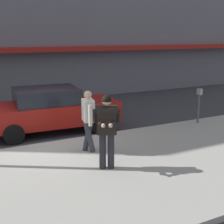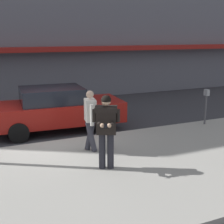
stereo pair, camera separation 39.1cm
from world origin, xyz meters
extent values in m
plane|color=#333338|center=(0.00, 0.00, 0.00)|extent=(80.00, 80.00, 0.00)
cube|color=#99968E|center=(1.00, -2.85, 0.07)|extent=(32.00, 5.30, 0.14)
cube|color=silver|center=(1.00, 0.05, 0.00)|extent=(28.00, 0.12, 0.01)
cube|color=maroon|center=(1.00, 6.15, 2.60)|extent=(26.60, 0.70, 0.24)
cube|color=maroon|center=(0.66, 1.22, 0.67)|extent=(4.60, 2.08, 0.70)
cube|color=black|center=(0.49, 1.23, 1.28)|extent=(2.16, 1.76, 0.52)
cylinder|color=black|center=(2.11, 1.99, 0.32)|extent=(0.65, 0.26, 0.64)
cylinder|color=black|center=(2.01, 0.28, 0.32)|extent=(0.65, 0.26, 0.64)
cylinder|color=black|center=(-0.68, 2.15, 0.32)|extent=(0.65, 0.26, 0.64)
cylinder|color=black|center=(-0.78, 0.44, 0.32)|extent=(0.65, 0.26, 0.64)
cylinder|color=#23232B|center=(0.95, -2.76, 0.58)|extent=(0.16, 0.16, 0.88)
cylinder|color=#23232B|center=(0.77, -2.68, 0.58)|extent=(0.16, 0.16, 0.88)
cube|color=black|center=(0.86, -2.72, 1.34)|extent=(0.54, 0.47, 0.64)
cube|color=black|center=(0.86, -2.72, 1.61)|extent=(0.61, 0.53, 0.12)
cylinder|color=black|center=(1.11, -2.83, 1.45)|extent=(0.11, 0.11, 0.30)
cylinder|color=black|center=(0.93, -2.92, 1.30)|extent=(0.22, 0.31, 0.10)
sphere|color=tan|center=(0.81, -3.02, 1.30)|extent=(0.10, 0.10, 0.10)
cylinder|color=black|center=(0.62, -2.60, 1.45)|extent=(0.11, 0.11, 0.30)
cylinder|color=black|center=(0.66, -2.80, 1.30)|extent=(0.22, 0.31, 0.10)
sphere|color=tan|center=(0.66, -2.96, 1.30)|extent=(0.10, 0.10, 0.10)
cube|color=black|center=(0.72, -3.03, 1.30)|extent=(0.13, 0.16, 0.07)
sphere|color=tan|center=(0.85, -2.74, 1.80)|extent=(0.22, 0.22, 0.22)
sphere|color=black|center=(0.85, -2.74, 1.83)|extent=(0.23, 0.23, 0.23)
cylinder|color=#33333D|center=(0.94, -1.36, 0.57)|extent=(0.35, 0.20, 0.87)
cylinder|color=#33333D|center=(0.91, -1.54, 0.57)|extent=(0.35, 0.20, 0.87)
cube|color=silver|center=(0.92, -1.45, 1.30)|extent=(0.35, 0.46, 0.60)
cylinder|color=silver|center=(0.97, -1.20, 1.22)|extent=(0.10, 0.10, 0.58)
cylinder|color=silver|center=(0.88, -1.70, 1.22)|extent=(0.10, 0.10, 0.58)
sphere|color=beige|center=(0.92, -1.45, 1.73)|extent=(0.21, 0.21, 0.21)
cylinder|color=#4C4C51|center=(5.60, -0.60, 0.67)|extent=(0.07, 0.07, 1.05)
cube|color=gray|center=(5.60, -0.60, 1.30)|extent=(0.12, 0.18, 0.22)
camera|label=1|loc=(-2.18, -9.04, 3.28)|focal=50.00mm
camera|label=2|loc=(-1.83, -9.21, 3.28)|focal=50.00mm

